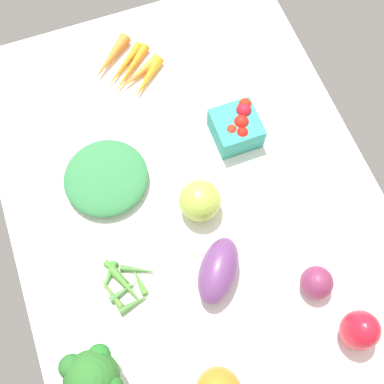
{
  "coord_description": "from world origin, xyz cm",
  "views": [
    {
      "loc": [
        36.56,
        -13.35,
        99.73
      ],
      "look_at": [
        0.0,
        0.0,
        4.0
      ],
      "focal_mm": 46.82,
      "sensor_mm": 36.0,
      "label": 1
    }
  ],
  "objects_px": {
    "okra_pile": "(125,285)",
    "carrot_bunch": "(128,68)",
    "leafy_greens_clump": "(106,178)",
    "heirloom_tomato_green": "(200,201)",
    "red_onion_center": "(317,282)",
    "bell_pepper_red": "(360,330)",
    "berry_basket": "(237,126)",
    "eggplant": "(218,271)",
    "broccoli_head": "(92,376)"
  },
  "relations": [
    {
      "from": "bell_pepper_red",
      "to": "carrot_bunch",
      "type": "height_order",
      "value": "bell_pepper_red"
    },
    {
      "from": "leafy_greens_clump",
      "to": "eggplant",
      "type": "xyz_separation_m",
      "value": [
        0.27,
        0.15,
        0.02
      ]
    },
    {
      "from": "berry_basket",
      "to": "eggplant",
      "type": "distance_m",
      "value": 0.32
    },
    {
      "from": "leafy_greens_clump",
      "to": "heirloom_tomato_green",
      "type": "distance_m",
      "value": 0.21
    },
    {
      "from": "broccoli_head",
      "to": "berry_basket",
      "type": "xyz_separation_m",
      "value": [
        -0.38,
        0.42,
        -0.04
      ]
    },
    {
      "from": "bell_pepper_red",
      "to": "okra_pile",
      "type": "distance_m",
      "value": 0.44
    },
    {
      "from": "broccoli_head",
      "to": "red_onion_center",
      "type": "relative_size",
      "value": 2.01
    },
    {
      "from": "carrot_bunch",
      "to": "broccoli_head",
      "type": "bearing_deg",
      "value": -21.9
    },
    {
      "from": "bell_pepper_red",
      "to": "berry_basket",
      "type": "height_order",
      "value": "bell_pepper_red"
    },
    {
      "from": "red_onion_center",
      "to": "broccoli_head",
      "type": "bearing_deg",
      "value": -87.48
    },
    {
      "from": "okra_pile",
      "to": "carrot_bunch",
      "type": "height_order",
      "value": "carrot_bunch"
    },
    {
      "from": "eggplant",
      "to": "carrot_bunch",
      "type": "height_order",
      "value": "eggplant"
    },
    {
      "from": "okra_pile",
      "to": "broccoli_head",
      "type": "bearing_deg",
      "value": -33.33
    },
    {
      "from": "heirloom_tomato_green",
      "to": "carrot_bunch",
      "type": "xyz_separation_m",
      "value": [
        -0.38,
        -0.04,
        -0.03
      ]
    },
    {
      "from": "leafy_greens_clump",
      "to": "heirloom_tomato_green",
      "type": "height_order",
      "value": "heirloom_tomato_green"
    },
    {
      "from": "heirloom_tomato_green",
      "to": "leafy_greens_clump",
      "type": "bearing_deg",
      "value": -127.15
    },
    {
      "from": "broccoli_head",
      "to": "leafy_greens_clump",
      "type": "distance_m",
      "value": 0.4
    },
    {
      "from": "leafy_greens_clump",
      "to": "bell_pepper_red",
      "type": "height_order",
      "value": "bell_pepper_red"
    },
    {
      "from": "okra_pile",
      "to": "bell_pepper_red",
      "type": "bearing_deg",
      "value": 58.1
    },
    {
      "from": "leafy_greens_clump",
      "to": "berry_basket",
      "type": "relative_size",
      "value": 1.85
    },
    {
      "from": "red_onion_center",
      "to": "leafy_greens_clump",
      "type": "distance_m",
      "value": 0.47
    },
    {
      "from": "berry_basket",
      "to": "eggplant",
      "type": "xyz_separation_m",
      "value": [
        0.28,
        -0.15,
        -0.0
      ]
    },
    {
      "from": "bell_pepper_red",
      "to": "heirloom_tomato_green",
      "type": "bearing_deg",
      "value": -151.41
    },
    {
      "from": "red_onion_center",
      "to": "okra_pile",
      "type": "relative_size",
      "value": 0.51
    },
    {
      "from": "red_onion_center",
      "to": "carrot_bunch",
      "type": "height_order",
      "value": "red_onion_center"
    },
    {
      "from": "leafy_greens_clump",
      "to": "okra_pile",
      "type": "bearing_deg",
      "value": -7.29
    },
    {
      "from": "heirloom_tomato_green",
      "to": "eggplant",
      "type": "height_order",
      "value": "heirloom_tomato_green"
    },
    {
      "from": "broccoli_head",
      "to": "bell_pepper_red",
      "type": "distance_m",
      "value": 0.48
    },
    {
      "from": "berry_basket",
      "to": "broccoli_head",
      "type": "bearing_deg",
      "value": -47.81
    },
    {
      "from": "red_onion_center",
      "to": "bell_pepper_red",
      "type": "xyz_separation_m",
      "value": [
        0.11,
        0.03,
        0.02
      ]
    },
    {
      "from": "okra_pile",
      "to": "leafy_greens_clump",
      "type": "bearing_deg",
      "value": 172.71
    },
    {
      "from": "eggplant",
      "to": "carrot_bunch",
      "type": "bearing_deg",
      "value": 39.81
    },
    {
      "from": "berry_basket",
      "to": "carrot_bunch",
      "type": "height_order",
      "value": "berry_basket"
    },
    {
      "from": "bell_pepper_red",
      "to": "red_onion_center",
      "type": "bearing_deg",
      "value": -164.04
    },
    {
      "from": "heirloom_tomato_green",
      "to": "broccoli_head",
      "type": "bearing_deg",
      "value": -49.29
    },
    {
      "from": "broccoli_head",
      "to": "okra_pile",
      "type": "height_order",
      "value": "broccoli_head"
    },
    {
      "from": "heirloom_tomato_green",
      "to": "okra_pile",
      "type": "bearing_deg",
      "value": -62.01
    },
    {
      "from": "broccoli_head",
      "to": "okra_pile",
      "type": "relative_size",
      "value": 1.03
    },
    {
      "from": "carrot_bunch",
      "to": "eggplant",
      "type": "bearing_deg",
      "value": 2.34
    },
    {
      "from": "leafy_greens_clump",
      "to": "okra_pile",
      "type": "distance_m",
      "value": 0.23
    },
    {
      "from": "leafy_greens_clump",
      "to": "broccoli_head",
      "type": "bearing_deg",
      "value": -18.55
    },
    {
      "from": "okra_pile",
      "to": "carrot_bunch",
      "type": "bearing_deg",
      "value": 162.04
    },
    {
      "from": "broccoli_head",
      "to": "red_onion_center",
      "type": "height_order",
      "value": "broccoli_head"
    },
    {
      "from": "eggplant",
      "to": "carrot_bunch",
      "type": "relative_size",
      "value": 0.71
    },
    {
      "from": "heirloom_tomato_green",
      "to": "eggplant",
      "type": "distance_m",
      "value": 0.14
    },
    {
      "from": "bell_pepper_red",
      "to": "broccoli_head",
      "type": "bearing_deg",
      "value": -100.58
    },
    {
      "from": "leafy_greens_clump",
      "to": "carrot_bunch",
      "type": "distance_m",
      "value": 0.28
    },
    {
      "from": "heirloom_tomato_green",
      "to": "berry_basket",
      "type": "bearing_deg",
      "value": 135.1
    },
    {
      "from": "berry_basket",
      "to": "okra_pile",
      "type": "bearing_deg",
      "value": -53.98
    },
    {
      "from": "berry_basket",
      "to": "heirloom_tomato_green",
      "type": "bearing_deg",
      "value": -44.9
    }
  ]
}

